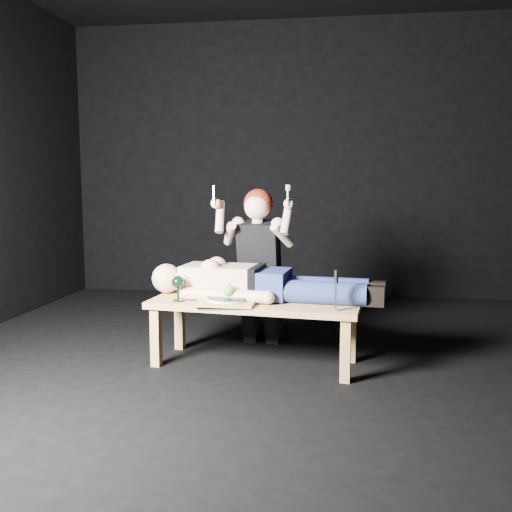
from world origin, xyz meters
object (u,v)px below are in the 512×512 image
goblet (178,289)px  table (255,332)px  serving_tray (227,302)px  lying_man (264,279)px  carving_knife (336,290)px  kneeling_woman (261,265)px

goblet → table: bearing=12.5°
table → serving_tray: 0.32m
lying_man → serving_tray: bearing=-130.3°
serving_tray → carving_knife: bearing=-8.5°
carving_knife → goblet: bearing=179.2°
table → lying_man: bearing=60.9°
goblet → kneeling_woman: bearing=52.7°
carving_knife → serving_tray: bearing=177.7°
table → goblet: 0.61m
kneeling_woman → goblet: kneeling_woman is taller
lying_man → goblet: lying_man is taller
kneeling_woman → carving_knife: 0.96m
goblet → lying_man: bearing=18.5°
table → kneeling_woman: 0.66m
lying_man → serving_tray: (-0.22, -0.21, -0.12)m
table → lying_man: 0.37m
serving_tray → carving_knife: size_ratio=1.51×
lying_man → carving_knife: lying_man is taller
kneeling_woman → goblet: size_ratio=7.03×
table → serving_tray: (-0.17, -0.14, 0.24)m
serving_tray → goblet: goblet is taller
serving_tray → goblet: size_ratio=2.19×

